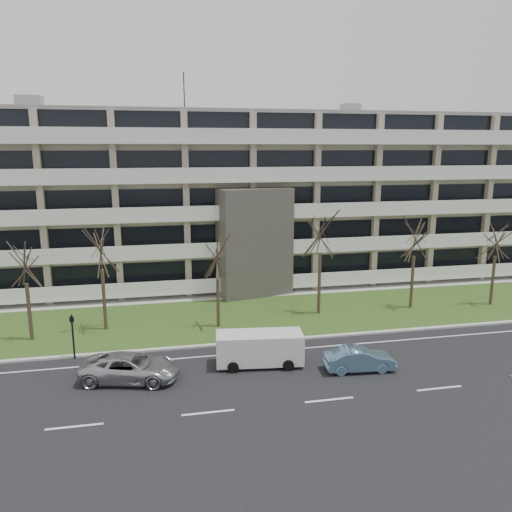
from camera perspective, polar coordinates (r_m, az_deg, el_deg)
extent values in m
plane|color=black|center=(25.90, 8.37, -15.96)|extent=(160.00, 160.00, 0.00)
cube|color=#314C19|center=(37.35, 1.55, -6.76)|extent=(90.00, 10.00, 0.06)
cube|color=#B2B2AD|center=(32.79, 3.56, -9.49)|extent=(90.00, 0.35, 0.12)
cube|color=#B2B2AD|center=(42.46, -0.15, -4.38)|extent=(90.00, 2.00, 0.08)
cube|color=white|center=(31.48, 4.29, -10.56)|extent=(90.00, 0.12, 0.01)
cube|color=tan|center=(47.80, -1.84, 6.60)|extent=(60.00, 12.00, 15.00)
cube|color=gray|center=(47.66, -1.90, 15.80)|extent=(60.50, 12.50, 0.30)
cube|color=#4C4742|center=(41.41, -0.15, 1.54)|extent=(6.39, 3.69, 9.00)
cube|color=black|center=(41.75, -0.10, -1.88)|extent=(4.92, 1.19, 3.50)
cube|color=gray|center=(48.05, -24.45, 15.62)|extent=(2.00, 2.00, 1.20)
cylinder|color=black|center=(47.22, -8.22, 17.97)|extent=(0.10, 0.10, 3.50)
cube|color=black|center=(42.85, -0.41, -1.38)|extent=(58.00, 0.10, 1.80)
cube|color=white|center=(42.59, -0.23, -3.55)|extent=(58.00, 1.40, 0.22)
cube|color=white|center=(41.81, -0.05, -2.99)|extent=(58.00, 0.08, 1.00)
cube|color=black|center=(42.25, -0.42, 2.58)|extent=(58.00, 0.10, 1.80)
cube|color=white|center=(41.87, -0.23, 0.41)|extent=(58.00, 1.40, 0.22)
cube|color=white|center=(41.13, -0.05, 1.04)|extent=(58.00, 0.08, 1.00)
cube|color=black|center=(41.85, -0.42, 6.63)|extent=(58.00, 0.10, 1.80)
cube|color=white|center=(41.36, -0.24, 4.48)|extent=(58.00, 1.40, 0.22)
cube|color=white|center=(40.65, -0.06, 5.19)|extent=(58.00, 0.08, 1.00)
cube|color=black|center=(41.66, -0.43, 10.74)|extent=(58.00, 0.10, 1.80)
cube|color=white|center=(41.06, -0.24, 8.63)|extent=(58.00, 1.40, 0.22)
cube|color=white|center=(40.39, -0.06, 9.42)|extent=(58.00, 0.08, 1.00)
cube|color=black|center=(41.69, -0.44, 14.87)|extent=(58.00, 0.10, 1.80)
cube|color=white|center=(40.99, -0.24, 12.82)|extent=(58.00, 1.40, 0.22)
cube|color=white|center=(40.36, -0.06, 13.68)|extent=(58.00, 0.08, 1.00)
imported|color=#AEB0B6|center=(28.08, -14.18, -12.25)|extent=(5.61, 3.53, 1.44)
imported|color=#658FB0|center=(28.98, 11.71, -11.48)|extent=(4.06, 1.70, 1.30)
cube|color=silver|center=(28.91, 0.39, -10.43)|extent=(5.09, 2.39, 1.73)
cube|color=black|center=(28.72, 0.39, -9.51)|extent=(4.71, 2.21, 0.64)
cube|color=silver|center=(29.25, 4.98, -10.49)|extent=(0.52, 1.75, 1.09)
cylinder|color=black|center=(28.28, -2.64, -12.58)|extent=(0.66, 0.30, 0.64)
cylinder|color=black|center=(29.94, -2.78, -11.13)|extent=(0.66, 0.30, 0.64)
cylinder|color=black|center=(28.55, 3.71, -12.35)|extent=(0.66, 0.30, 0.64)
cylinder|color=black|center=(30.19, 3.20, -10.93)|extent=(0.66, 0.30, 0.64)
cylinder|color=black|center=(31.49, -20.18, -8.68)|extent=(0.11, 0.11, 2.70)
cube|color=black|center=(31.14, -20.32, -6.82)|extent=(0.29, 0.25, 0.29)
sphere|color=red|center=(31.14, -20.32, -6.82)|extent=(0.13, 0.13, 0.13)
cylinder|color=#382B21|center=(35.25, -24.47, -5.84)|extent=(0.24, 0.24, 3.83)
cylinder|color=#382B21|center=(35.36, -16.96, -4.84)|extent=(0.24, 0.24, 4.25)
cylinder|color=#382B21|center=(34.49, -4.36, -5.09)|extent=(0.24, 0.24, 3.86)
cylinder|color=#382B21|center=(37.31, 7.25, -3.18)|extent=(0.24, 0.24, 4.66)
cylinder|color=#382B21|center=(40.28, 17.40, -2.88)|extent=(0.24, 0.24, 4.14)
cylinder|color=#382B21|center=(43.40, 25.42, -2.57)|extent=(0.24, 0.24, 3.97)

